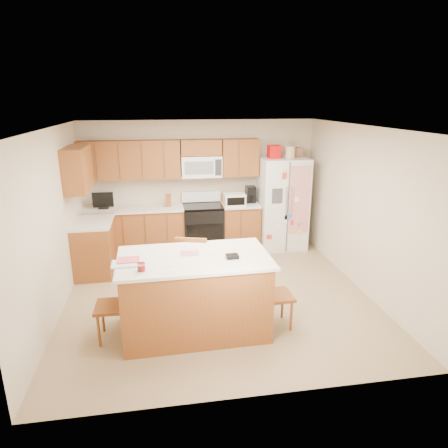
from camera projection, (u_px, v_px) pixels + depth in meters
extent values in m
plane|color=#8B7553|center=(218.00, 294.00, 6.14)|extent=(4.50, 4.50, 0.00)
cube|color=beige|center=(201.00, 185.00, 7.88)|extent=(4.50, 0.10, 2.50)
cube|color=beige|center=(253.00, 284.00, 3.64)|extent=(4.50, 0.10, 2.50)
cube|color=beige|center=(53.00, 224.00, 5.41)|extent=(0.10, 4.50, 2.50)
cube|color=beige|center=(362.00, 210.00, 6.11)|extent=(0.10, 4.50, 2.50)
cube|color=white|center=(217.00, 127.00, 5.39)|extent=(4.50, 4.50, 0.04)
cube|color=brown|center=(135.00, 232.00, 7.64)|extent=(1.87, 0.60, 0.88)
cube|color=brown|center=(240.00, 227.00, 7.96)|extent=(0.72, 0.60, 0.88)
cube|color=brown|center=(95.00, 248.00, 6.81)|extent=(0.60, 0.95, 0.88)
cube|color=white|center=(133.00, 209.00, 7.49)|extent=(1.87, 0.64, 0.04)
cube|color=white|center=(240.00, 204.00, 7.81)|extent=(0.72, 0.64, 0.04)
cube|color=white|center=(92.00, 222.00, 6.67)|extent=(0.64, 0.95, 0.04)
cube|color=brown|center=(130.00, 160.00, 7.36)|extent=(1.85, 0.33, 0.70)
cube|color=brown|center=(240.00, 157.00, 7.68)|extent=(0.70, 0.33, 0.70)
cube|color=brown|center=(201.00, 147.00, 7.50)|extent=(0.76, 0.33, 0.29)
cube|color=brown|center=(78.00, 169.00, 6.38)|extent=(0.33, 0.95, 0.70)
cube|color=#55351A|center=(96.00, 162.00, 7.11)|extent=(0.02, 0.01, 0.66)
cube|color=#55351A|center=(101.00, 239.00, 7.26)|extent=(0.02, 0.01, 0.84)
cube|color=#55351A|center=(119.00, 161.00, 7.17)|extent=(0.02, 0.01, 0.66)
cube|color=#55351A|center=(124.00, 238.00, 7.32)|extent=(0.02, 0.01, 0.84)
cube|color=#55351A|center=(142.00, 161.00, 7.23)|extent=(0.02, 0.01, 0.66)
cube|color=#55351A|center=(146.00, 236.00, 7.38)|extent=(0.02, 0.01, 0.84)
cube|color=#55351A|center=(164.00, 160.00, 7.29)|extent=(0.01, 0.01, 0.66)
cube|color=#55351A|center=(167.00, 235.00, 7.44)|extent=(0.01, 0.01, 0.84)
cube|color=#55351A|center=(239.00, 159.00, 7.51)|extent=(0.01, 0.01, 0.66)
cube|color=#55351A|center=(241.00, 231.00, 7.66)|extent=(0.01, 0.01, 0.84)
cube|color=white|center=(201.00, 166.00, 7.58)|extent=(0.76, 0.38, 0.40)
cube|color=slate|center=(199.00, 168.00, 7.39)|extent=(0.54, 0.01, 0.24)
cube|color=#262626|center=(218.00, 167.00, 7.45)|extent=(0.12, 0.01, 0.30)
cube|color=brown|center=(168.00, 201.00, 7.56)|extent=(0.10, 0.14, 0.22)
cube|color=black|center=(104.00, 208.00, 7.43)|extent=(0.18, 0.12, 0.02)
cube|color=black|center=(103.00, 200.00, 7.38)|extent=(0.38, 0.03, 0.28)
cube|color=orange|center=(231.00, 198.00, 7.84)|extent=(0.35, 0.22, 0.18)
cube|color=white|center=(235.00, 200.00, 7.62)|extent=(0.40, 0.28, 0.23)
cube|color=black|center=(236.00, 201.00, 7.48)|extent=(0.34, 0.01, 0.15)
cube|color=black|center=(251.00, 194.00, 7.85)|extent=(0.18, 0.22, 0.32)
cylinder|color=black|center=(251.00, 199.00, 7.80)|extent=(0.12, 0.12, 0.12)
cube|color=black|center=(203.00, 229.00, 7.82)|extent=(0.76, 0.64, 0.88)
cube|color=black|center=(205.00, 235.00, 7.52)|extent=(0.68, 0.01, 0.42)
cube|color=black|center=(203.00, 206.00, 7.68)|extent=(0.76, 0.64, 0.03)
cube|color=white|center=(201.00, 196.00, 7.89)|extent=(0.76, 0.10, 0.20)
cube|color=white|center=(282.00, 203.00, 7.88)|extent=(0.90, 0.75, 1.80)
cube|color=#4C4C4C|center=(288.00, 208.00, 7.52)|extent=(0.02, 0.01, 1.75)
cube|color=silver|center=(286.00, 201.00, 7.44)|extent=(0.02, 0.03, 0.55)
cube|color=silver|center=(291.00, 201.00, 7.46)|extent=(0.02, 0.03, 0.55)
cube|color=#3F3F44|center=(277.00, 196.00, 7.41)|extent=(0.20, 0.01, 0.28)
cube|color=#D84C59|center=(299.00, 200.00, 7.50)|extent=(0.42, 0.01, 1.30)
cube|color=red|center=(274.00, 152.00, 7.54)|extent=(0.22, 0.22, 0.24)
cylinder|color=#DDB485|center=(290.00, 152.00, 7.54)|extent=(0.18, 0.18, 0.22)
cube|color=brown|center=(297.00, 152.00, 7.70)|extent=(0.18, 0.20, 0.18)
cube|color=brown|center=(195.00, 295.00, 5.05)|extent=(1.80, 1.04, 0.98)
cube|color=white|center=(194.00, 258.00, 4.90)|extent=(1.89, 1.13, 0.04)
cylinder|color=red|center=(141.00, 268.00, 4.48)|extent=(0.08, 0.08, 0.06)
cylinder|color=white|center=(141.00, 267.00, 4.48)|extent=(0.09, 0.09, 0.09)
cube|color=#F9B3CE|center=(190.00, 251.00, 4.98)|extent=(0.20, 0.15, 0.07)
cube|color=black|center=(232.00, 256.00, 4.85)|extent=(0.15, 0.12, 0.04)
cube|color=white|center=(125.00, 264.00, 4.66)|extent=(0.31, 0.25, 0.02)
cube|color=#D84C4C|center=(128.00, 260.00, 4.74)|extent=(0.26, 0.21, 0.01)
cylinder|color=white|center=(167.00, 267.00, 4.58)|extent=(0.14, 0.05, 0.01)
cube|color=brown|center=(111.00, 306.00, 4.89)|extent=(0.40, 0.42, 0.04)
cylinder|color=brown|center=(103.00, 317.00, 5.09)|extent=(0.03, 0.03, 0.42)
cylinder|color=brown|center=(99.00, 331.00, 4.78)|extent=(0.03, 0.03, 0.42)
cylinder|color=brown|center=(126.00, 315.00, 5.13)|extent=(0.03, 0.03, 0.42)
cylinder|color=brown|center=(124.00, 329.00, 4.82)|extent=(0.03, 0.03, 0.42)
cylinder|color=brown|center=(125.00, 282.00, 4.97)|extent=(0.02, 0.02, 0.47)
cylinder|color=brown|center=(124.00, 284.00, 4.90)|extent=(0.02, 0.02, 0.47)
cylinder|color=brown|center=(124.00, 287.00, 4.84)|extent=(0.02, 0.02, 0.47)
cylinder|color=brown|center=(123.00, 290.00, 4.77)|extent=(0.02, 0.02, 0.47)
cylinder|color=brown|center=(122.00, 292.00, 4.70)|extent=(0.02, 0.02, 0.47)
cube|color=brown|center=(122.00, 269.00, 4.77)|extent=(0.05, 0.39, 0.05)
cube|color=brown|center=(194.00, 271.00, 5.74)|extent=(0.57, 0.55, 0.05)
cylinder|color=brown|center=(209.00, 283.00, 5.95)|extent=(0.04, 0.04, 0.47)
cylinder|color=brown|center=(185.00, 282.00, 6.00)|extent=(0.04, 0.04, 0.47)
cylinder|color=brown|center=(205.00, 294.00, 5.64)|extent=(0.04, 0.04, 0.47)
cylinder|color=brown|center=(180.00, 292.00, 5.69)|extent=(0.04, 0.04, 0.47)
cylinder|color=brown|center=(203.00, 259.00, 5.46)|extent=(0.02, 0.02, 0.53)
cylinder|color=brown|center=(197.00, 258.00, 5.47)|extent=(0.02, 0.02, 0.53)
cylinder|color=brown|center=(191.00, 258.00, 5.48)|extent=(0.02, 0.02, 0.53)
cylinder|color=brown|center=(185.00, 258.00, 5.49)|extent=(0.02, 0.02, 0.53)
cylinder|color=brown|center=(179.00, 257.00, 5.50)|extent=(0.02, 0.02, 0.53)
cube|color=brown|center=(191.00, 240.00, 5.40)|extent=(0.43, 0.17, 0.05)
cube|color=brown|center=(277.00, 296.00, 5.17)|extent=(0.40, 0.42, 0.04)
cylinder|color=brown|center=(291.00, 316.00, 5.11)|extent=(0.03, 0.03, 0.41)
cylinder|color=brown|center=(282.00, 304.00, 5.42)|extent=(0.03, 0.03, 0.41)
cylinder|color=brown|center=(270.00, 319.00, 5.05)|extent=(0.03, 0.03, 0.41)
cylinder|color=brown|center=(262.00, 306.00, 5.36)|extent=(0.03, 0.03, 0.41)
cylinder|color=brown|center=(269.00, 284.00, 4.93)|extent=(0.02, 0.02, 0.46)
cylinder|color=brown|center=(267.00, 281.00, 4.99)|extent=(0.02, 0.02, 0.46)
cylinder|color=brown|center=(265.00, 279.00, 5.06)|extent=(0.02, 0.02, 0.46)
cylinder|color=brown|center=(264.00, 277.00, 5.13)|extent=(0.02, 0.02, 0.46)
cylinder|color=brown|center=(262.00, 274.00, 5.20)|extent=(0.02, 0.02, 0.46)
cube|color=brown|center=(266.00, 262.00, 4.99)|extent=(0.06, 0.39, 0.05)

